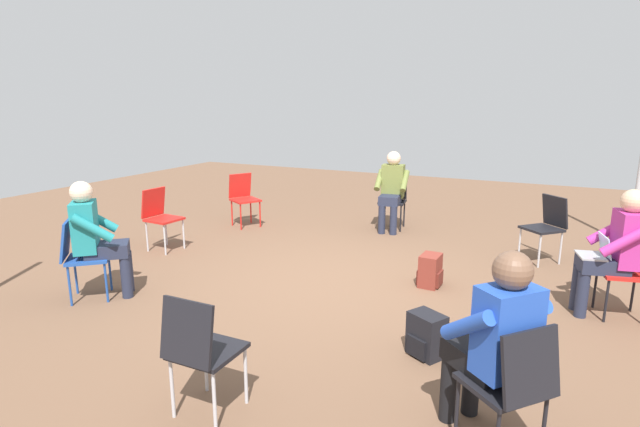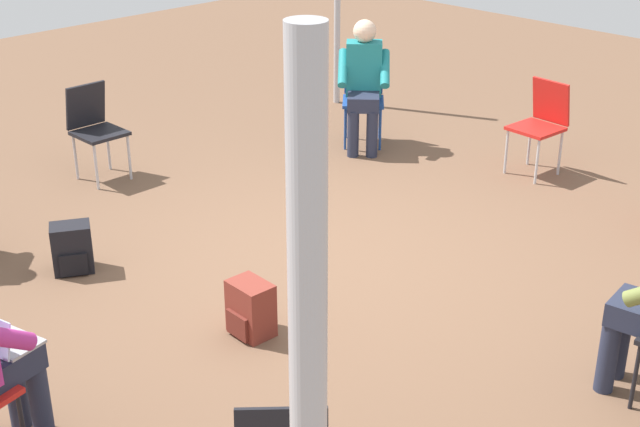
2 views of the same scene
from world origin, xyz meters
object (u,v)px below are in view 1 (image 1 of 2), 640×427
at_px(chair_southeast, 547,224).
at_px(backpack_near_laptop_user, 426,337).
at_px(chair_northeast, 243,196).
at_px(person_in_teal, 96,233).
at_px(person_in_blue, 494,337).
at_px(chair_southwest, 512,382).
at_px(chair_east, 393,197).
at_px(person_in_olive, 392,187).
at_px(chair_south, 633,268).
at_px(chair_west, 200,347).
at_px(chair_northwest, 80,253).
at_px(backpack_by_empty_chair, 430,272).
at_px(chair_north, 160,214).
at_px(person_with_laptop, 616,246).

height_order(chair_southeast, backpack_near_laptop_user, chair_southeast).
height_order(chair_northeast, person_in_teal, person_in_teal).
bearing_deg(person_in_blue, chair_southwest, -90.00).
height_order(chair_east, person_in_olive, person_in_olive).
bearing_deg(chair_south, person_in_blue, 145.35).
height_order(chair_west, chair_northwest, same).
bearing_deg(backpack_by_empty_chair, chair_west, 165.75).
xyz_separation_m(chair_south, person_in_olive, (2.12, 3.05, 0.20)).
bearing_deg(chair_north, backpack_by_empty_chair, 98.06).
bearing_deg(person_in_teal, person_with_laptop, 68.55).
relative_size(chair_south, person_in_blue, 0.69).
distance_m(person_with_laptop, person_in_teal, 5.09).
height_order(chair_southeast, backpack_by_empty_chair, chair_southeast).
bearing_deg(chair_south, backpack_by_empty_chair, 77.14).
distance_m(chair_east, person_in_blue, 5.18).
height_order(chair_southeast, person_with_laptop, person_with_laptop).
bearing_deg(chair_northeast, chair_north, 21.14).
xyz_separation_m(chair_northwest, chair_northeast, (3.30, 0.26, 0.00)).
bearing_deg(chair_northeast, chair_east, 143.18).
distance_m(chair_north, backpack_by_empty_chair, 3.70).
height_order(chair_south, person_in_olive, person_in_olive).
relative_size(person_with_laptop, person_in_blue, 1.00).
relative_size(chair_north, backpack_near_laptop_user, 2.36).
xyz_separation_m(chair_east, chair_northeast, (-0.95, 2.23, 0.00)).
xyz_separation_m(chair_north, person_with_laptop, (0.24, -5.40, 0.20)).
relative_size(chair_west, backpack_near_laptop_user, 2.36).
xyz_separation_m(chair_southwest, person_with_laptop, (2.51, -0.65, 0.20)).
height_order(chair_west, person_in_blue, person_in_blue).
bearing_deg(person_in_olive, person_in_blue, 107.29).
distance_m(chair_north, person_in_blue, 5.10).
bearing_deg(chair_northeast, chair_west, 61.74).
height_order(chair_northwest, person_with_laptop, person_with_laptop).
xyz_separation_m(person_in_teal, backpack_near_laptop_user, (0.29, -3.38, -0.54)).
distance_m(person_with_laptop, backpack_near_laptop_user, 2.12).
distance_m(person_in_blue, person_in_olive, 5.02).
bearing_deg(backpack_by_empty_chair, person_in_blue, -158.56).
xyz_separation_m(chair_east, chair_south, (-2.28, -3.07, 0.00)).
relative_size(chair_west, chair_east, 1.00).
distance_m(chair_west, person_with_laptop, 3.87).
bearing_deg(chair_southeast, chair_east, 23.63).
bearing_deg(person_in_olive, chair_northwest, 56.44).
bearing_deg(chair_northwest, backpack_near_laptop_user, 54.19).
bearing_deg(chair_east, chair_northwest, 57.57).
bearing_deg(chair_northwest, person_in_teal, 90.00).
bearing_deg(chair_southwest, backpack_near_laptop_user, 77.42).
height_order(chair_east, chair_north, same).
bearing_deg(backpack_by_empty_chair, chair_northeast, 68.38).
height_order(person_in_blue, backpack_by_empty_chair, person_in_blue).
xyz_separation_m(chair_northeast, person_in_blue, (-3.77, -4.36, 0.20)).
xyz_separation_m(chair_southeast, chair_west, (-4.48, 1.85, 0.00)).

